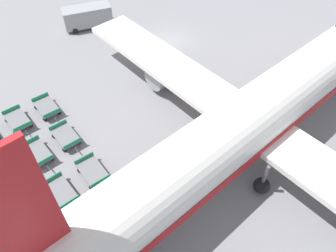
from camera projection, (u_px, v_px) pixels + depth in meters
name	position (u px, v px, depth m)	size (l,w,h in m)	color
ground_plane	(169.00, 41.00, 34.94)	(500.00, 500.00, 0.00)	gray
airplane	(262.00, 111.00, 22.76)	(35.93, 39.46, 12.27)	white
service_van	(88.00, 16.00, 36.08)	(3.94, 5.55, 2.25)	gray
baggage_dolly_row_mid_a_col_b	(3.00, 169.00, 23.20)	(3.30, 1.87, 0.92)	slate
baggage_dolly_row_mid_a_col_c	(27.00, 212.00, 20.94)	(3.29, 1.82, 0.92)	slate
baggage_dolly_row_mid_b_col_a	(18.00, 120.00, 26.41)	(3.28, 1.77, 0.92)	slate
baggage_dolly_row_mid_b_col_b	(38.00, 153.00, 24.14)	(3.26, 1.72, 0.92)	slate
baggage_dolly_row_mid_b_col_c	(61.00, 192.00, 21.89)	(3.27, 1.74, 0.92)	slate
baggage_dolly_row_mid_b_col_d	(91.00, 241.00, 19.64)	(3.27, 1.76, 0.92)	slate
baggage_dolly_row_far_col_a	(47.00, 107.00, 27.42)	(3.29, 1.80, 0.92)	slate
baggage_dolly_row_far_col_b	(66.00, 136.00, 25.25)	(3.28, 1.77, 0.92)	slate
baggage_dolly_row_far_col_c	(93.00, 171.00, 23.03)	(3.29, 1.83, 0.92)	slate
baggage_dolly_row_far_col_d	(126.00, 212.00, 20.92)	(3.29, 1.79, 0.92)	slate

